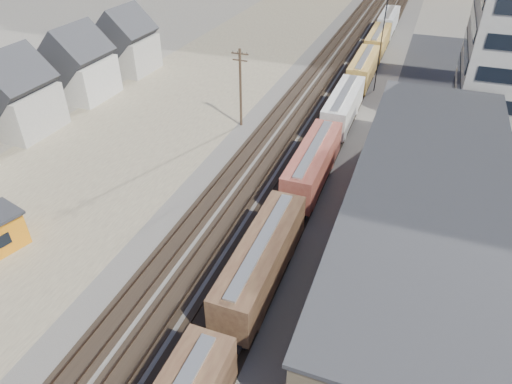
% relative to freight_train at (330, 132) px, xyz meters
% --- Properties ---
extents(ballast_bed, '(18.00, 200.00, 0.06)m').
position_rel_freight_train_xyz_m(ballast_bed, '(-3.80, 11.32, -2.76)').
color(ballast_bed, '#4C4742').
rests_on(ballast_bed, ground).
extents(dirt_yard, '(24.00, 180.00, 0.03)m').
position_rel_freight_train_xyz_m(dirt_yard, '(-23.80, 1.32, -2.78)').
color(dirt_yard, '#6D5F4B').
rests_on(dirt_yard, ground).
extents(asphalt_lot, '(26.00, 120.00, 0.04)m').
position_rel_freight_train_xyz_m(asphalt_lot, '(18.20, -3.68, -2.77)').
color(asphalt_lot, '#232326').
rests_on(asphalt_lot, ground).
extents(rail_tracks, '(11.40, 200.00, 0.24)m').
position_rel_freight_train_xyz_m(rail_tracks, '(-4.35, 11.32, -2.68)').
color(rail_tracks, black).
rests_on(rail_tracks, ground).
extents(freight_train, '(3.00, 119.74, 4.46)m').
position_rel_freight_train_xyz_m(freight_train, '(0.00, 0.00, 0.00)').
color(freight_train, black).
rests_on(freight_train, ground).
extents(warehouse, '(12.40, 40.40, 7.25)m').
position_rel_freight_train_xyz_m(warehouse, '(11.18, -13.68, 0.86)').
color(warehouse, tan).
rests_on(warehouse, ground).
extents(utility_pole_north, '(2.20, 0.32, 10.00)m').
position_rel_freight_train_xyz_m(utility_pole_north, '(-12.30, 3.32, 2.50)').
color(utility_pole_north, '#382619').
rests_on(utility_pole_north, ground).
extents(radio_mast, '(1.20, 0.16, 18.00)m').
position_rel_freight_train_xyz_m(radio_mast, '(2.20, 21.32, 6.33)').
color(radio_mast, black).
rests_on(radio_mast, ground).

